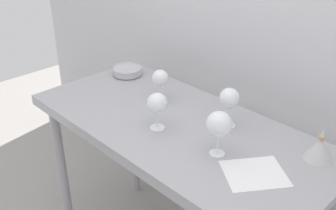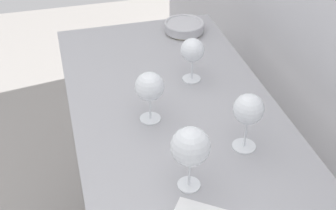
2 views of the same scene
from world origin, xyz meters
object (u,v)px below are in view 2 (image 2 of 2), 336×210
object	(u,v)px
wine_glass_near_center	(149,88)
tasting_bowl	(184,26)
wine_glass_far_left	(192,51)
wine_glass_far_right	(248,111)
wine_glass_near_right	(190,147)

from	to	relation	value
wine_glass_near_center	tasting_bowl	size ratio (longest dim) A/B	1.02
wine_glass_near_center	wine_glass_far_left	size ratio (longest dim) A/B	1.05
wine_glass_far_left	wine_glass_far_right	xyz separation A→B (m)	(0.38, 0.04, 0.02)
tasting_bowl	wine_glass_near_right	bearing A→B (deg)	-15.72
wine_glass_near_center	wine_glass_far_left	distance (m)	0.26
wine_glass_far_left	wine_glass_far_right	bearing A→B (deg)	6.01
wine_glass_far_right	tasting_bowl	distance (m)	0.73
wine_glass_far_right	wine_glass_near_right	bearing A→B (deg)	-61.80
wine_glass_near_right	wine_glass_far_right	size ratio (longest dim) A/B	1.04
wine_glass_near_right	tasting_bowl	distance (m)	0.87
wine_glass_near_right	wine_glass_far_left	xyz separation A→B (m)	(-0.48, 0.16, -0.02)
wine_glass_near_right	tasting_bowl	xyz separation A→B (m)	(-0.83, 0.23, -0.11)
wine_glass_far_left	tasting_bowl	world-z (taller)	wine_glass_far_left
tasting_bowl	wine_glass_near_center	bearing A→B (deg)	-26.66
wine_glass_near_right	wine_glass_far_right	xyz separation A→B (m)	(-0.11, 0.20, -0.00)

